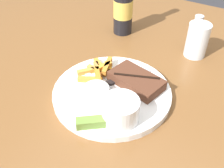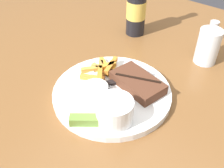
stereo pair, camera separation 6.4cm
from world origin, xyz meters
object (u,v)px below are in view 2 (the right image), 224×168
steak_portion (137,82)px  drinking_glass (208,46)px  coleslaw_cup (115,110)px  dipping_sauce_cup (95,90)px  knife_utensil (121,81)px  salt_shaker (213,31)px  dinner_plate (112,93)px  beer_bottle (136,8)px  pickle_spear (85,120)px  fork_utensil (94,74)px

steak_portion → drinking_glass: 0.25m
coleslaw_cup → dipping_sauce_cup: 0.10m
knife_utensil → salt_shaker: salt_shaker is taller
dinner_plate → drinking_glass: bearing=67.2°
beer_bottle → dinner_plate: bearing=-65.3°
dipping_sauce_cup → drinking_glass: (0.14, 0.32, 0.02)m
knife_utensil → dinner_plate: bearing=-145.5°
beer_bottle → salt_shaker: bearing=28.6°
knife_utensil → salt_shaker: (0.09, 0.38, 0.01)m
coleslaw_cup → salt_shaker: coleslaw_cup is taller
coleslaw_cup → steak_portion: bearing=100.7°
coleslaw_cup → drinking_glass: drinking_glass is taller
drinking_glass → salt_shaker: 0.14m
drinking_glass → steak_portion: bearing=-108.5°
dipping_sauce_cup → knife_utensil: bearing=75.0°
dipping_sauce_cup → drinking_glass: bearing=65.9°
pickle_spear → salt_shaker: size_ratio=1.01×
dipping_sauce_cup → steak_portion: bearing=52.9°
coleslaw_cup → beer_bottle: (-0.20, 0.37, 0.04)m
salt_shaker → knife_utensil: bearing=-103.2°
fork_utensil → salt_shaker: bearing=81.5°
pickle_spear → dipping_sauce_cup: bearing=118.0°
coleslaw_cup → dipping_sauce_cup: (-0.09, 0.04, -0.02)m
coleslaw_cup → beer_bottle: bearing=118.5°
fork_utensil → knife_utensil: (0.07, 0.02, 0.00)m
dinner_plate → pickle_spear: pickle_spear is taller
fork_utensil → coleslaw_cup: bearing=-19.3°
drinking_glass → dipping_sauce_cup: bearing=-114.1°
steak_portion → beer_bottle: size_ratio=0.59×
drinking_glass → fork_utensil: bearing=-126.1°
fork_utensil → beer_bottle: size_ratio=0.53×
dipping_sauce_cup → drinking_glass: size_ratio=0.61×
pickle_spear → fork_utensil: 0.17m
knife_utensil → salt_shaker: 0.39m
dipping_sauce_cup → salt_shaker: salt_shaker is taller
dipping_sauce_cup → beer_bottle: beer_bottle is taller
pickle_spear → fork_utensil: size_ratio=0.50×
steak_portion → knife_utensil: steak_portion is taller
dipping_sauce_cup → beer_bottle: size_ratio=0.25×
dipping_sauce_cup → fork_utensil: size_ratio=0.47×
fork_utensil → beer_bottle: (-0.06, 0.28, 0.07)m
drinking_glass → salt_shaker: size_ratio=1.58×
steak_portion → fork_utensil: size_ratio=1.11×
coleslaw_cup → fork_utensil: 0.17m
beer_bottle → pickle_spear: bearing=-69.2°
dipping_sauce_cup → pickle_spear: 0.10m
steak_portion → pickle_spear: steak_portion is taller
salt_shaker → fork_utensil: bearing=-111.8°
coleslaw_cup → fork_utensil: size_ratio=0.62×
steak_portion → pickle_spear: bearing=-96.4°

